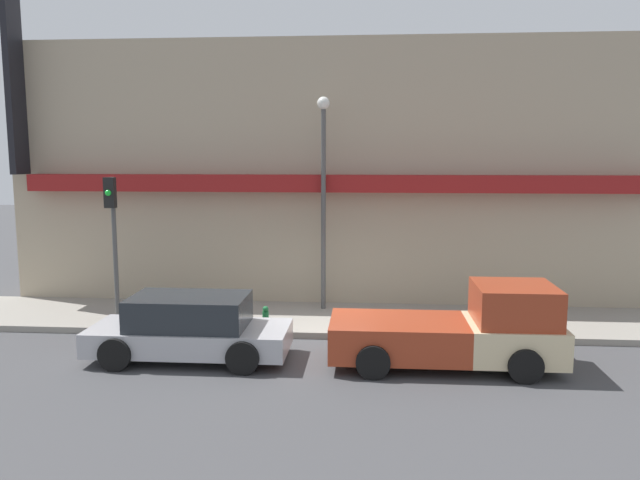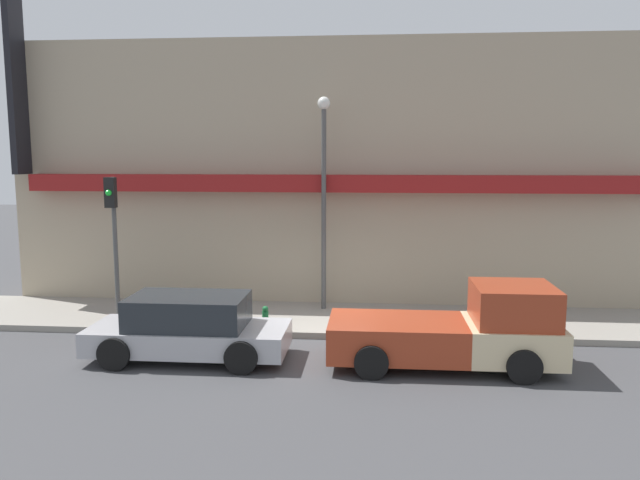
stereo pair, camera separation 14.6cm
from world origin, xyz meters
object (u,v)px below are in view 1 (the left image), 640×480
Objects in this scene: pickup_truck at (460,330)px; fire_hydrant at (266,317)px; parked_car at (190,328)px; street_lamp at (323,180)px; traffic_light at (113,224)px.

pickup_truck is 8.65× the size of fire_hydrant.
parked_car is (-6.09, 0.00, -0.08)m from pickup_truck.
fire_hydrant is (-4.70, 2.10, -0.35)m from pickup_truck.
parked_car is 6.01m from street_lamp.
traffic_light is (-8.81, 2.37, 2.03)m from pickup_truck.
parked_car is at bearing -123.61° from fire_hydrant.
pickup_truck is 0.82× the size of street_lamp.
street_lamp is at bearing 19.30° from traffic_light.
fire_hydrant is at bearing 155.48° from pickup_truck.
parked_car is 1.16× the size of traffic_light.
fire_hydrant is 0.15× the size of traffic_light.
fire_hydrant is at bearing -121.74° from street_lamp.
traffic_light is at bearing -160.70° from street_lamp.
street_lamp is at bearing 56.08° from parked_car.
pickup_truck is 1.29× the size of traffic_light.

